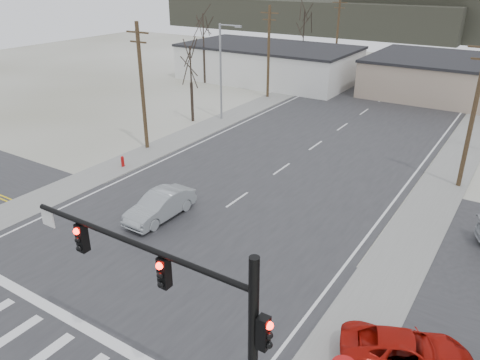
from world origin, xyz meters
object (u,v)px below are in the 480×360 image
object	(u,v)px
traffic_signal_mast	(196,312)
car_far_a	(465,80)
fire_hydrant	(123,161)
sedan_crossing	(160,206)
car_far_b	(415,68)
car_parked_red	(406,352)

from	to	relation	value
traffic_signal_mast	car_far_a	size ratio (longest dim) A/B	1.65
fire_hydrant	car_far_a	size ratio (longest dim) A/B	0.16
fire_hydrant	sedan_crossing	world-z (taller)	sedan_crossing
fire_hydrant	car_far_b	size ratio (longest dim) A/B	0.22
car_far_a	car_far_b	size ratio (longest dim) A/B	1.36
car_far_b	fire_hydrant	bearing A→B (deg)	-89.06
fire_hydrant	car_parked_red	distance (m)	24.33
car_parked_red	car_far_a	bearing A→B (deg)	-14.50
traffic_signal_mast	car_far_a	distance (m)	56.49
fire_hydrant	car_far_b	world-z (taller)	car_far_b
fire_hydrant	sedan_crossing	bearing A→B (deg)	-29.89
traffic_signal_mast	sedan_crossing	size ratio (longest dim) A/B	1.86
traffic_signal_mast	car_parked_red	size ratio (longest dim) A/B	1.86
traffic_signal_mast	car_far_a	world-z (taller)	traffic_signal_mast
sedan_crossing	car_parked_red	world-z (taller)	sedan_crossing
car_far_b	car_far_a	bearing A→B (deg)	-22.60
car_far_b	car_parked_red	bearing A→B (deg)	-64.09
car_far_b	car_parked_red	distance (m)	57.05
sedan_crossing	car_far_a	xyz separation A→B (m)	(9.17, 46.55, -0.01)
car_far_b	car_parked_red	world-z (taller)	car_far_b
sedan_crossing	car_parked_red	size ratio (longest dim) A/B	1.00
traffic_signal_mast	sedan_crossing	world-z (taller)	traffic_signal_mast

